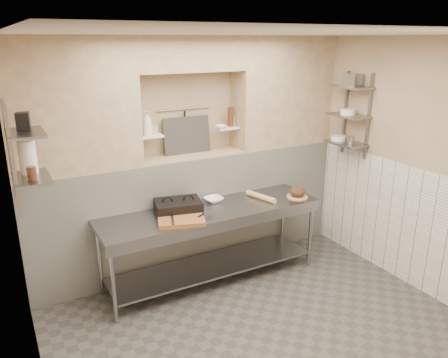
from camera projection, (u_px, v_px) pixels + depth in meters
floor at (268, 339)px, 4.28m from camera, size 4.00×3.90×0.10m
ceiling at (280, 27)px, 3.39m from camera, size 4.00×3.90×0.10m
wall_left at (19, 253)px, 2.90m from camera, size 0.10×3.90×2.80m
wall_right at (428, 169)px, 4.77m from camera, size 0.10×3.90×2.80m
wall_back at (183, 152)px, 5.51m from camera, size 4.00×0.10×2.80m
backwall_lower at (192, 210)px, 5.51m from camera, size 4.00×0.40×1.40m
alcove_sill at (191, 155)px, 5.29m from camera, size 1.30×0.40×0.02m
backwall_pillar_left at (72, 106)px, 4.48m from camera, size 1.35×0.40×1.40m
backwall_pillar_right at (282, 92)px, 5.69m from camera, size 1.35×0.40×1.40m
backwall_header at (188, 54)px, 4.93m from camera, size 1.30×0.40×0.40m
wainscot_left at (42, 339)px, 3.14m from camera, size 0.02×3.90×1.40m
wainscot_right at (416, 229)px, 4.96m from camera, size 0.02×3.90×1.40m
alcove_shelf_left at (150, 136)px, 4.98m from camera, size 0.28×0.16×0.02m
alcove_shelf_right at (227, 128)px, 5.43m from camera, size 0.28×0.16×0.02m
utensil_rail at (184, 109)px, 5.27m from camera, size 0.70×0.02×0.02m
hanging_steel at (185, 123)px, 5.31m from camera, size 0.02×0.02×0.30m
splash_panel at (187, 135)px, 5.31m from camera, size 0.60×0.08×0.45m
shelf_rail_left_a at (10, 153)px, 3.86m from camera, size 0.03×0.03×0.95m
shelf_rail_left_b at (13, 164)px, 3.52m from camera, size 0.03×0.03×0.95m
wall_shelf_left_lower at (32, 178)px, 3.81m from camera, size 0.30×0.50×0.02m
wall_shelf_left_upper at (25, 133)px, 3.69m from camera, size 0.30×0.50×0.03m
shelf_rail_right_a at (345, 112)px, 5.64m from camera, size 0.03×0.03×1.05m
shelf_rail_right_b at (369, 117)px, 5.31m from camera, size 0.03×0.03×1.05m
wall_shelf_right_lower at (346, 143)px, 5.52m from camera, size 0.30×0.50×0.02m
wall_shelf_right_mid at (348, 116)px, 5.41m from camera, size 0.30×0.50×0.02m
wall_shelf_right_upper at (351, 87)px, 5.31m from camera, size 0.30×0.50×0.03m
prep_table at (212, 231)px, 5.05m from camera, size 2.60×0.70×0.90m
panini_press at (178, 207)px, 4.88m from camera, size 0.57×0.46×0.14m
cutting_board at (181, 220)px, 4.64m from camera, size 0.57×0.48×0.04m
knife_blade at (205, 213)px, 4.76m from camera, size 0.25×0.16×0.01m
tongs at (173, 219)px, 4.57m from camera, size 0.10×0.25×0.02m
mixing_bowl at (214, 200)px, 5.21m from camera, size 0.23×0.23×0.05m
rolling_pin at (261, 197)px, 5.29m from camera, size 0.18×0.44×0.07m
bread_board at (297, 197)px, 5.37m from camera, size 0.26×0.26×0.01m
bread_loaf at (297, 192)px, 5.35m from camera, size 0.19×0.19×0.12m
bottle_soap at (147, 123)px, 4.91m from camera, size 0.11×0.11×0.27m
jar_alcove at (153, 129)px, 5.00m from camera, size 0.07×0.07×0.11m
bowl_alcove at (221, 127)px, 5.34m from camera, size 0.17×0.17×0.04m
condiment_a at (231, 117)px, 5.42m from camera, size 0.07×0.07×0.24m
condiment_b at (230, 117)px, 5.43m from camera, size 0.06×0.06×0.23m
condiment_c at (232, 121)px, 5.48m from camera, size 0.07×0.07×0.13m
jug_left at (28, 157)px, 3.86m from camera, size 0.15×0.15×0.30m
jar_left at (32, 173)px, 3.71m from camera, size 0.08×0.08×0.12m
box_left_upper at (23, 121)px, 3.72m from camera, size 0.13×0.13×0.15m
bowl_right at (338, 138)px, 5.63m from camera, size 0.19×0.19×0.06m
canister_right at (351, 140)px, 5.44m from camera, size 0.09×0.09×0.09m
bowl_right_mid at (348, 112)px, 5.41m from camera, size 0.18×0.18×0.07m
basket_right at (351, 80)px, 5.29m from camera, size 0.24×0.27×0.15m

